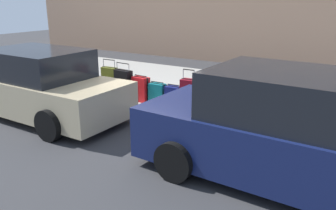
{
  "coord_description": "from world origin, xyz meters",
  "views": [
    {
      "loc": [
        -5.04,
        6.42,
        2.72
      ],
      "look_at": [
        -1.3,
        0.53,
        0.54
      ],
      "focal_mm": 37.15,
      "sensor_mm": 36.0,
      "label": 1
    }
  ],
  "objects": [
    {
      "name": "suitcase_silver_3",
      "position": [
        -1.64,
        -0.41,
        0.41
      ],
      "size": [
        0.39,
        0.2,
        0.6
      ],
      "color": "#9EA0A8",
      "rests_on": "sidewalk_curb"
    },
    {
      "name": "sidewalk_curb",
      "position": [
        0.0,
        -2.5,
        0.07
      ],
      "size": [
        18.0,
        5.0,
        0.14
      ],
      "primitive_type": "cube",
      "color": "#9E9B93",
      "rests_on": "ground_plane"
    },
    {
      "name": "parked_car_navy_0",
      "position": [
        -4.01,
        1.41,
        0.8
      ],
      "size": [
        4.65,
        2.23,
        1.71
      ],
      "color": "#141E4C",
      "rests_on": "ground_plane"
    },
    {
      "name": "suitcase_olive_2",
      "position": [
        -2.07,
        -0.45,
        0.42
      ],
      "size": [
        0.37,
        0.23,
        0.78
      ],
      "color": "#59601E",
      "rests_on": "sidewalk_curb"
    },
    {
      "name": "suitcase_red_0",
      "position": [
        -2.97,
        -0.44,
        0.44
      ],
      "size": [
        0.51,
        0.24,
        0.85
      ],
      "color": "red",
      "rests_on": "sidewalk_curb"
    },
    {
      "name": "suitcase_black_8",
      "position": [
        0.67,
        -0.42,
        0.52
      ],
      "size": [
        0.51,
        0.26,
        0.97
      ],
      "color": "black",
      "rests_on": "sidewalk_curb"
    },
    {
      "name": "ground_plane",
      "position": [
        0.0,
        0.0,
        0.0
      ],
      "size": [
        40.0,
        40.0,
        0.0
      ],
      "primitive_type": "plane",
      "color": "#333335"
    },
    {
      "name": "suitcase_olive_9",
      "position": [
        1.2,
        -0.48,
        0.53
      ],
      "size": [
        0.45,
        0.21,
        1.0
      ],
      "color": "#59601E",
      "rests_on": "sidewalk_curb"
    },
    {
      "name": "fire_hydrant",
      "position": [
        2.12,
        -0.47,
        0.57
      ],
      "size": [
        0.39,
        0.21,
        0.82
      ],
      "color": "#D89E0C",
      "rests_on": "sidewalk_curb"
    },
    {
      "name": "suitcase_red_7",
      "position": [
        0.15,
        -0.47,
        0.46
      ],
      "size": [
        0.46,
        0.27,
        0.69
      ],
      "color": "red",
      "rests_on": "sidewalk_curb"
    },
    {
      "name": "suitcase_teal_6",
      "position": [
        -0.34,
        -0.5,
        0.4
      ],
      "size": [
        0.42,
        0.23,
        0.58
      ],
      "color": "#0F606B",
      "rests_on": "sidewalk_curb"
    },
    {
      "name": "parked_car_beige_1",
      "position": [
        1.7,
        1.41,
        0.74
      ],
      "size": [
        4.45,
        2.0,
        1.58
      ],
      "color": "tan",
      "rests_on": "ground_plane"
    },
    {
      "name": "parking_meter",
      "position": [
        -3.96,
        -0.72,
        0.97
      ],
      "size": [
        0.12,
        0.09,
        1.27
      ],
      "color": "slate",
      "rests_on": "sidewalk_curb"
    },
    {
      "name": "suitcase_navy_5",
      "position": [
        -0.79,
        -0.52,
        0.39
      ],
      "size": [
        0.38,
        0.27,
        0.56
      ],
      "color": "navy",
      "rests_on": "sidewalk_curb"
    },
    {
      "name": "suitcase_black_1",
      "position": [
        -2.49,
        -0.4,
        0.41
      ],
      "size": [
        0.37,
        0.29,
        0.85
      ],
      "color": "black",
      "rests_on": "sidewalk_curb"
    },
    {
      "name": "bollard_post",
      "position": [
        2.61,
        -0.32,
        0.59
      ],
      "size": [
        0.13,
        0.13,
        0.9
      ],
      "primitive_type": "cylinder",
      "color": "#333338",
      "rests_on": "sidewalk_curb"
    },
    {
      "name": "suitcase_maroon_4",
      "position": [
        -1.21,
        -0.52,
        0.51
      ],
      "size": [
        0.36,
        0.27,
        0.98
      ],
      "color": "maroon",
      "rests_on": "sidewalk_curb"
    }
  ]
}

